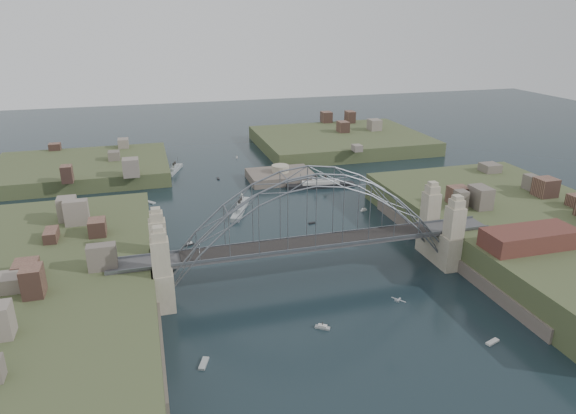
# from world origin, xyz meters

# --- Properties ---
(ground) EXTENTS (500.00, 500.00, 0.00)m
(ground) POSITION_xyz_m (0.00, 0.00, 0.00)
(ground) COLOR black
(ground) RESTS_ON ground
(bridge) EXTENTS (84.00, 13.80, 24.60)m
(bridge) POSITION_xyz_m (0.00, 0.00, 12.32)
(bridge) COLOR #464648
(bridge) RESTS_ON ground
(shore_west) EXTENTS (50.50, 90.00, 12.00)m
(shore_west) POSITION_xyz_m (-57.32, 0.00, 1.97)
(shore_west) COLOR #3F4928
(shore_west) RESTS_ON ground
(shore_east) EXTENTS (50.50, 90.00, 12.00)m
(shore_east) POSITION_xyz_m (57.32, 0.00, 1.97)
(shore_east) COLOR #3F4928
(shore_east) RESTS_ON ground
(headland_nw) EXTENTS (60.00, 45.00, 9.00)m
(headland_nw) POSITION_xyz_m (-55.00, 95.00, 0.50)
(headland_nw) COLOR #3F4928
(headland_nw) RESTS_ON ground
(headland_ne) EXTENTS (70.00, 55.00, 9.50)m
(headland_ne) POSITION_xyz_m (50.00, 110.00, 0.75)
(headland_ne) COLOR #3F4928
(headland_ne) RESTS_ON ground
(fort_island) EXTENTS (22.00, 16.00, 9.40)m
(fort_island) POSITION_xyz_m (12.00, 70.00, -0.34)
(fort_island) COLOR brown
(fort_island) RESTS_ON ground
(wharf_shed) EXTENTS (20.00, 8.00, 4.00)m
(wharf_shed) POSITION_xyz_m (44.00, -14.00, 10.00)
(wharf_shed) COLOR #592D26
(wharf_shed) RESTS_ON shore_east
(finger_pier) EXTENTS (4.00, 22.00, 1.40)m
(finger_pier) POSITION_xyz_m (39.00, -28.00, 0.70)
(finger_pier) COLOR #464648
(finger_pier) RESTS_ON ground
(naval_cruiser_near) EXTENTS (8.82, 17.85, 5.46)m
(naval_cruiser_near) POSITION_xyz_m (-7.13, 44.21, 0.85)
(naval_cruiser_near) COLOR #9BA2A3
(naval_cruiser_near) RESTS_ON ground
(naval_cruiser_far) EXTENTS (6.84, 14.09, 4.83)m
(naval_cruiser_far) POSITION_xyz_m (-22.67, 90.87, 0.75)
(naval_cruiser_far) COLOR #9BA2A3
(naval_cruiser_far) RESTS_ON ground
(ocean_liner) EXTENTS (22.96, 5.60, 5.59)m
(ocean_liner) POSITION_xyz_m (22.88, 58.64, 0.87)
(ocean_liner) COLOR black
(ocean_liner) RESTS_ON ground
(aeroplane) EXTENTS (1.83, 2.39, 0.41)m
(aeroplane) POSITION_xyz_m (7.84, -25.10, 7.32)
(aeroplane) COLOR #9FA2A6
(small_boat_a) EXTENTS (2.50, 1.34, 1.43)m
(small_boat_a) POSITION_xyz_m (-23.99, 24.26, 0.29)
(small_boat_a) COLOR silver
(small_boat_a) RESTS_ON ground
(small_boat_b) EXTENTS (1.95, 0.95, 0.45)m
(small_boat_b) POSITION_xyz_m (10.08, 29.27, 0.15)
(small_boat_b) COLOR silver
(small_boat_b) RESTS_ON ground
(small_boat_c) EXTENTS (2.81, 2.26, 1.43)m
(small_boat_c) POSITION_xyz_m (-4.04, -19.42, 0.28)
(small_boat_c) COLOR silver
(small_boat_c) RESTS_ON ground
(small_boat_d) EXTENTS (2.22, 1.41, 1.43)m
(small_boat_d) POSITION_xyz_m (27.86, 34.40, 0.29)
(small_boat_d) COLOR silver
(small_boat_d) RESTS_ON ground
(small_boat_e) EXTENTS (3.35, 3.65, 0.45)m
(small_boat_e) POSITION_xyz_m (-32.50, 58.71, 0.15)
(small_boat_e) COLOR silver
(small_boat_e) RESTS_ON ground
(small_boat_f) EXTENTS (1.58, 1.24, 2.38)m
(small_boat_f) POSITION_xyz_m (-4.51, 55.43, 1.03)
(small_boat_f) COLOR silver
(small_boat_f) RESTS_ON ground
(small_boat_g) EXTENTS (2.94, 1.75, 0.45)m
(small_boat_g) POSITION_xyz_m (23.32, -31.79, 0.15)
(small_boat_g) COLOR silver
(small_boat_g) RESTS_ON ground
(small_boat_h) EXTENTS (0.78, 2.27, 0.45)m
(small_boat_h) POSITION_xyz_m (-8.73, 77.21, 0.15)
(small_boat_h) COLOR silver
(small_boat_h) RESTS_ON ground
(small_boat_i) EXTENTS (1.73, 2.64, 2.38)m
(small_boat_i) POSITION_xyz_m (30.98, 13.23, 0.84)
(small_boat_i) COLOR silver
(small_boat_i) RESTS_ON ground
(small_boat_j) EXTENTS (2.17, 3.38, 0.45)m
(small_boat_j) POSITION_xyz_m (-26.38, -23.84, 0.15)
(small_boat_j) COLOR silver
(small_boat_j) RESTS_ON ground
(small_boat_k) EXTENTS (0.93, 1.86, 1.43)m
(small_boat_k) POSITION_xyz_m (2.81, 103.50, 0.29)
(small_boat_k) COLOR silver
(small_boat_k) RESTS_ON ground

